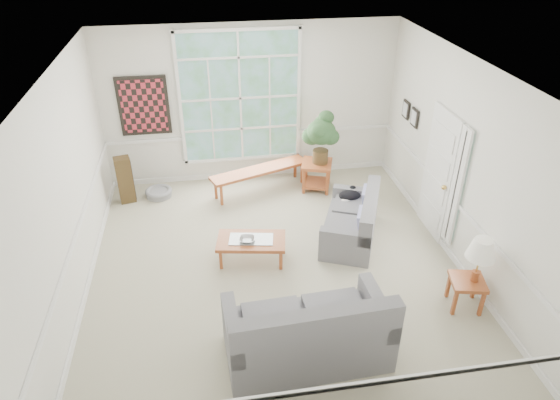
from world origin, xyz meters
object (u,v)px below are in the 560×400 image
object	(u,v)px
loveseat_right	(351,217)
end_table	(316,176)
loveseat_front	(307,322)
coffee_table	(252,250)
side_table	(465,293)

from	to	relation	value
loveseat_right	end_table	xyz separation A→B (m)	(-0.17, 1.70, -0.13)
loveseat_front	end_table	distance (m)	4.14
loveseat_right	end_table	distance (m)	1.71
loveseat_right	coffee_table	xyz separation A→B (m)	(-1.65, -0.34, -0.21)
end_table	side_table	world-z (taller)	end_table
loveseat_front	end_table	bearing A→B (deg)	72.91
end_table	side_table	size ratio (longest dim) A/B	1.23
loveseat_front	coffee_table	world-z (taller)	loveseat_front
coffee_table	end_table	xyz separation A→B (m)	(1.48, 2.04, 0.08)
loveseat_right	side_table	size ratio (longest dim) A/B	3.34
coffee_table	end_table	world-z (taller)	end_table
loveseat_right	loveseat_front	distance (m)	2.60
side_table	end_table	bearing A→B (deg)	109.76
side_table	coffee_table	bearing A→B (deg)	151.65
loveseat_right	loveseat_front	bearing A→B (deg)	-94.53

